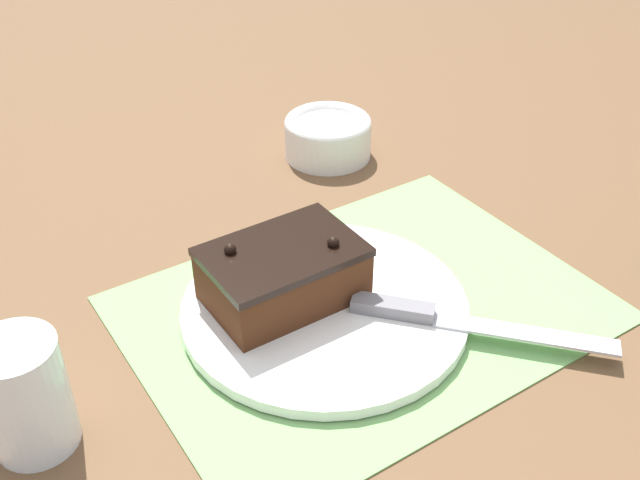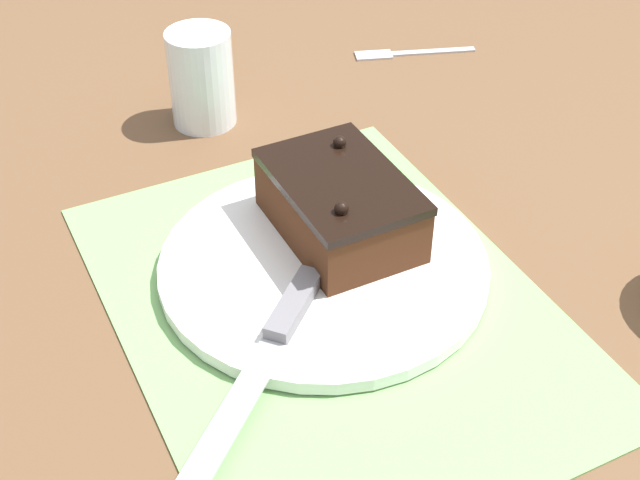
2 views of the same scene
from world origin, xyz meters
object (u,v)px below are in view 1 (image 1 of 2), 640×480
object	(u,v)px
small_bowl	(328,135)
chocolate_cake	(283,273)
serving_knife	(436,316)
drinking_glass	(26,396)
cake_plate	(325,307)

from	to	relation	value
small_bowl	chocolate_cake	bearing A→B (deg)	-131.50
serving_knife	drinking_glass	bearing A→B (deg)	-54.93
serving_knife	chocolate_cake	bearing A→B (deg)	-89.52
drinking_glass	small_bowl	size ratio (longest dim) A/B	0.89
chocolate_cake	drinking_glass	distance (m)	0.26
cake_plate	chocolate_cake	bearing A→B (deg)	133.42
chocolate_cake	serving_knife	size ratio (longest dim) A/B	0.75
serving_knife	small_bowl	bearing A→B (deg)	-150.24
serving_knife	small_bowl	size ratio (longest dim) A/B	1.71
cake_plate	drinking_glass	world-z (taller)	drinking_glass
drinking_glass	cake_plate	bearing A→B (deg)	0.32
serving_knife	drinking_glass	distance (m)	0.37
small_bowl	drinking_glass	bearing A→B (deg)	-149.58
cake_plate	small_bowl	xyz separation A→B (m)	(0.19, 0.28, 0.02)
cake_plate	small_bowl	world-z (taller)	small_bowl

